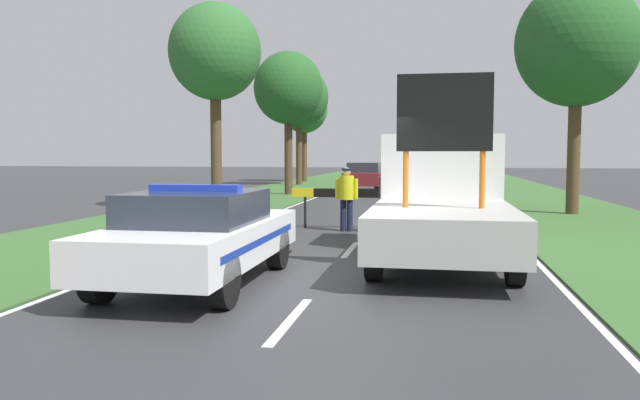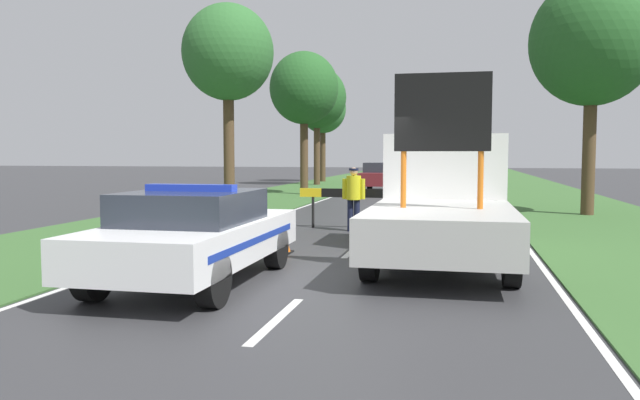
{
  "view_description": "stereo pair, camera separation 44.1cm",
  "coord_description": "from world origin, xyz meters",
  "px_view_note": "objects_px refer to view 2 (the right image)",
  "views": [
    {
      "loc": [
        1.59,
        -9.6,
        1.91
      ],
      "look_at": [
        -0.36,
        1.26,
        1.1
      ],
      "focal_mm": 35.0,
      "sensor_mm": 36.0,
      "label": 1
    },
    {
      "loc": [
        2.02,
        -9.51,
        1.91
      ],
      "look_at": [
        -0.36,
        1.26,
        1.1
      ],
      "focal_mm": 35.0,
      "sensor_mm": 36.0,
      "label": 2
    }
  ],
  "objects_px": {
    "queued_car_sedan_silver": "(443,191)",
    "queued_car_suv_grey": "(456,181)",
    "road_barrier": "(365,196)",
    "roadside_tree_mid_left": "(592,42)",
    "roadside_tree_far_left": "(317,98)",
    "traffic_cone_near_truck": "(271,225)",
    "roadside_tree_near_left": "(323,109)",
    "queued_car_hatch_blue": "(451,172)",
    "traffic_cone_near_police": "(180,242)",
    "police_car": "(195,234)",
    "pedestrian_civilian": "(398,194)",
    "roadside_tree_near_right": "(304,89)",
    "traffic_cone_behind_barrier": "(282,239)",
    "roadside_tree_mid_right": "(228,54)",
    "work_truck": "(443,199)",
    "queued_car_wagon_maroon": "(381,176)",
    "traffic_cone_centre_front": "(491,216)",
    "police_officer": "(354,193)"
  },
  "relations": [
    {
      "from": "traffic_cone_near_truck",
      "to": "roadside_tree_near_left",
      "type": "xyz_separation_m",
      "value": [
        -4.97,
        28.59,
        4.67
      ]
    },
    {
      "from": "queued_car_wagon_maroon",
      "to": "roadside_tree_near_right",
      "type": "relative_size",
      "value": 0.66
    },
    {
      "from": "roadside_tree_near_left",
      "to": "roadside_tree_mid_right",
      "type": "xyz_separation_m",
      "value": [
        1.37,
        -21.71,
        0.36
      ]
    },
    {
      "from": "work_truck",
      "to": "queued_car_suv_grey",
      "type": "relative_size",
      "value": 1.45
    },
    {
      "from": "roadside_tree_far_left",
      "to": "roadside_tree_near_right",
      "type": "bearing_deg",
      "value": -81.03
    },
    {
      "from": "pedestrian_civilian",
      "to": "queued_car_wagon_maroon",
      "type": "xyz_separation_m",
      "value": [
        -2.47,
        17.18,
        -0.2
      ]
    },
    {
      "from": "road_barrier",
      "to": "roadside_tree_mid_left",
      "type": "height_order",
      "value": "roadside_tree_mid_left"
    },
    {
      "from": "queued_car_suv_grey",
      "to": "police_officer",
      "type": "bearing_deg",
      "value": 77.68
    },
    {
      "from": "police_officer",
      "to": "roadside_tree_far_left",
      "type": "relative_size",
      "value": 0.22
    },
    {
      "from": "queued_car_sedan_silver",
      "to": "queued_car_hatch_blue",
      "type": "bearing_deg",
      "value": -90.17
    },
    {
      "from": "traffic_cone_near_truck",
      "to": "roadside_tree_mid_right",
      "type": "distance_m",
      "value": 9.26
    },
    {
      "from": "roadside_tree_near_right",
      "to": "traffic_cone_behind_barrier",
      "type": "bearing_deg",
      "value": -77.49
    },
    {
      "from": "roadside_tree_near_left",
      "to": "traffic_cone_behind_barrier",
      "type": "bearing_deg",
      "value": -79.25
    },
    {
      "from": "traffic_cone_near_truck",
      "to": "roadside_tree_mid_left",
      "type": "height_order",
      "value": "roadside_tree_mid_left"
    },
    {
      "from": "roadside_tree_near_right",
      "to": "traffic_cone_near_truck",
      "type": "bearing_deg",
      "value": -78.92
    },
    {
      "from": "police_car",
      "to": "road_barrier",
      "type": "xyz_separation_m",
      "value": [
        1.49,
        7.21,
        0.12
      ]
    },
    {
      "from": "queued_car_suv_grey",
      "to": "roadside_tree_far_left",
      "type": "bearing_deg",
      "value": -53.12
    },
    {
      "from": "police_officer",
      "to": "traffic_cone_centre_front",
      "type": "bearing_deg",
      "value": 171.7
    },
    {
      "from": "police_officer",
      "to": "roadside_tree_near_left",
      "type": "distance_m",
      "value": 28.01
    },
    {
      "from": "traffic_cone_behind_barrier",
      "to": "roadside_tree_far_left",
      "type": "distance_m",
      "value": 27.0
    },
    {
      "from": "traffic_cone_near_truck",
      "to": "queued_car_wagon_maroon",
      "type": "relative_size",
      "value": 0.14
    },
    {
      "from": "police_car",
      "to": "queued_car_hatch_blue",
      "type": "xyz_separation_m",
      "value": [
        3.38,
        30.24,
        0.07
      ]
    },
    {
      "from": "traffic_cone_near_police",
      "to": "queued_car_suv_grey",
      "type": "bearing_deg",
      "value": 72.53
    },
    {
      "from": "roadside_tree_far_left",
      "to": "pedestrian_civilian",
      "type": "bearing_deg",
      "value": -72.56
    },
    {
      "from": "roadside_tree_near_left",
      "to": "traffic_cone_near_truck",
      "type": "bearing_deg",
      "value": -80.13
    },
    {
      "from": "pedestrian_civilian",
      "to": "roadside_tree_near_right",
      "type": "height_order",
      "value": "roadside_tree_near_right"
    },
    {
      "from": "traffic_cone_near_police",
      "to": "traffic_cone_centre_front",
      "type": "distance_m",
      "value": 8.08
    },
    {
      "from": "police_officer",
      "to": "queued_car_hatch_blue",
      "type": "distance_m",
      "value": 23.69
    },
    {
      "from": "road_barrier",
      "to": "queued_car_suv_grey",
      "type": "relative_size",
      "value": 0.87
    },
    {
      "from": "police_car",
      "to": "roadside_tree_near_right",
      "type": "height_order",
      "value": "roadside_tree_near_right"
    },
    {
      "from": "queued_car_hatch_blue",
      "to": "roadside_tree_mid_left",
      "type": "distance_m",
      "value": 19.17
    },
    {
      "from": "road_barrier",
      "to": "roadside_tree_far_left",
      "type": "relative_size",
      "value": 0.47
    },
    {
      "from": "police_car",
      "to": "pedestrian_civilian",
      "type": "height_order",
      "value": "pedestrian_civilian"
    },
    {
      "from": "work_truck",
      "to": "traffic_cone_behind_barrier",
      "type": "relative_size",
      "value": 10.69
    },
    {
      "from": "road_barrier",
      "to": "queued_car_hatch_blue",
      "type": "distance_m",
      "value": 23.11
    },
    {
      "from": "work_truck",
      "to": "traffic_cone_near_truck",
      "type": "xyz_separation_m",
      "value": [
        -3.89,
        1.86,
        -0.79
      ]
    },
    {
      "from": "traffic_cone_centre_front",
      "to": "roadside_tree_mid_right",
      "type": "distance_m",
      "value": 10.78
    },
    {
      "from": "road_barrier",
      "to": "traffic_cone_near_truck",
      "type": "bearing_deg",
      "value": -128.21
    },
    {
      "from": "police_car",
      "to": "roadside_tree_mid_right",
      "type": "bearing_deg",
      "value": 108.15
    },
    {
      "from": "queued_car_sedan_silver",
      "to": "queued_car_suv_grey",
      "type": "relative_size",
      "value": 1.07
    },
    {
      "from": "police_officer",
      "to": "roadside_tree_far_left",
      "type": "height_order",
      "value": "roadside_tree_far_left"
    },
    {
      "from": "traffic_cone_centre_front",
      "to": "roadside_tree_near_right",
      "type": "xyz_separation_m",
      "value": [
        -7.92,
        12.32,
        4.6
      ]
    },
    {
      "from": "traffic_cone_centre_front",
      "to": "queued_car_hatch_blue",
      "type": "distance_m",
      "value": 22.63
    },
    {
      "from": "roadside_tree_mid_right",
      "to": "police_officer",
      "type": "bearing_deg",
      "value": -44.9
    },
    {
      "from": "work_truck",
      "to": "traffic_cone_near_truck",
      "type": "bearing_deg",
      "value": -22.23
    },
    {
      "from": "traffic_cone_near_police",
      "to": "roadside_tree_mid_left",
      "type": "distance_m",
      "value": 14.38
    },
    {
      "from": "traffic_cone_near_police",
      "to": "roadside_tree_near_left",
      "type": "relative_size",
      "value": 0.09
    },
    {
      "from": "work_truck",
      "to": "roadside_tree_near_left",
      "type": "bearing_deg",
      "value": -70.45
    },
    {
      "from": "road_barrier",
      "to": "traffic_cone_centre_front",
      "type": "distance_m",
      "value": 3.21
    },
    {
      "from": "traffic_cone_behind_barrier",
      "to": "queued_car_sedan_silver",
      "type": "height_order",
      "value": "queued_car_sedan_silver"
    }
  ]
}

